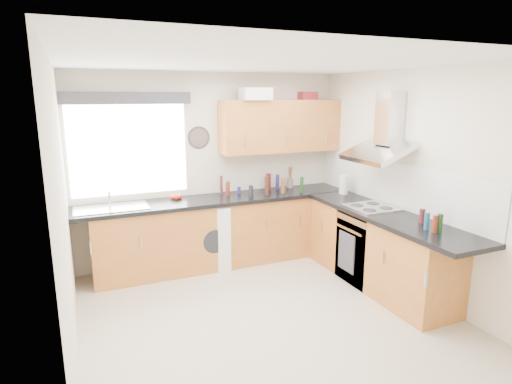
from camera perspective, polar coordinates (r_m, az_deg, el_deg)
name	(u,v)px	position (r m, az deg, el deg)	size (l,w,h in m)	color
ground_plane	(266,315)	(4.59, 1.37, -16.04)	(3.60, 3.60, 0.00)	beige
ceiling	(268,62)	(4.03, 1.57, 16.89)	(3.60, 3.60, 0.02)	white
wall_back	(211,168)	(5.78, -6.01, 3.15)	(3.60, 0.02, 2.50)	silver
wall_front	(394,262)	(2.68, 17.95, -8.88)	(3.60, 0.02, 2.50)	silver
wall_left	(64,217)	(3.78, -24.25, -3.11)	(0.02, 3.60, 2.50)	silver
wall_right	(412,182)	(5.14, 20.04, 1.21)	(0.02, 3.60, 2.50)	silver
window	(129,150)	(5.52, -16.56, 5.37)	(1.40, 0.02, 1.10)	white
window_blind	(127,98)	(5.39, -16.87, 11.92)	(1.50, 0.18, 0.14)	#302E35
splashback	(392,184)	(5.36, 17.73, 1.08)	(0.01, 3.00, 0.54)	white
base_cab_back	(212,234)	(5.68, -5.91, -5.55)	(3.00, 0.58, 0.86)	#A55F28
base_cab_corner	(317,220)	(6.31, 8.15, -3.75)	(0.60, 0.60, 0.86)	#A55F28
base_cab_right	(378,250)	(5.27, 15.92, -7.47)	(0.58, 2.10, 0.86)	#A55F28
worktop_back	(219,200)	(5.58, -5.00, -1.02)	(3.60, 0.62, 0.05)	black
worktop_right	(388,216)	(5.02, 17.22, -3.12)	(0.62, 2.42, 0.05)	black
sink	(111,205)	(5.31, -18.76, -1.64)	(0.84, 0.46, 0.10)	silver
oven	(369,247)	(5.38, 14.83, -7.06)	(0.56, 0.58, 0.85)	black
hob_plate	(371,207)	(5.23, 15.13, -1.98)	(0.52, 0.52, 0.01)	silver
extractor_hood	(383,135)	(5.15, 16.56, 7.35)	(0.52, 0.78, 0.66)	silver
upper_cabinets	(281,126)	(5.91, 3.31, 8.77)	(1.70, 0.35, 0.70)	#A55F28
washing_machine	(208,235)	(5.68, -6.42, -5.68)	(0.57, 0.55, 0.84)	white
wall_clock	(199,138)	(5.66, -7.62, 7.20)	(0.30, 0.30, 0.04)	#302E35
casserole	(255,94)	(5.62, -0.08, 12.95)	(0.37, 0.27, 0.16)	white
storage_box	(307,96)	(6.20, 6.87, 12.62)	(0.24, 0.20, 0.11)	#A42A36
utensil_pot	(290,183)	(6.18, 4.56, 1.17)	(0.09, 0.09, 0.12)	#78665B
kitchen_roll	(344,185)	(5.86, 11.61, 0.96)	(0.12, 0.12, 0.25)	white
tomato_cluster	(176,197)	(5.57, -10.61, -0.63)	(0.13, 0.13, 0.06)	#AD200E
jar_0	(228,189)	(5.68, -3.80, 0.46)	(0.06, 0.06, 0.18)	maroon
jar_1	(251,191)	(5.56, -0.71, 0.09)	(0.04, 0.04, 0.16)	black
jar_2	(268,182)	(5.99, 1.67, 1.37)	(0.07, 0.07, 0.23)	#511411
jar_3	(221,185)	(5.73, -4.65, 0.92)	(0.04, 0.04, 0.25)	#592027
jar_4	(302,185)	(5.87, 6.10, 0.97)	(0.05, 0.05, 0.21)	#1A3914
jar_5	(251,190)	(5.74, -0.68, 0.23)	(0.06, 0.06, 0.11)	#131543
jar_6	(277,182)	(6.03, 2.88, 1.32)	(0.05, 0.05, 0.21)	navy
jar_7	(283,186)	(5.80, 3.63, 0.85)	(0.06, 0.06, 0.21)	brown
jar_8	(267,185)	(5.72, 1.45, 0.88)	(0.06, 0.06, 0.25)	#3D1B15
jar_9	(239,190)	(5.77, -2.27, 0.22)	(0.05, 0.05, 0.09)	navy
bottle_0	(427,221)	(4.55, 21.82, -3.62)	(0.05, 0.05, 0.18)	#185576
bottle_1	(435,224)	(4.50, 22.77, -3.92)	(0.05, 0.05, 0.17)	maroon
bottle_2	(440,223)	(4.52, 23.32, -3.81)	(0.05, 0.05, 0.18)	#153A15
bottle_3	(422,216)	(4.77, 21.28, -3.00)	(0.06, 0.06, 0.15)	#501C21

